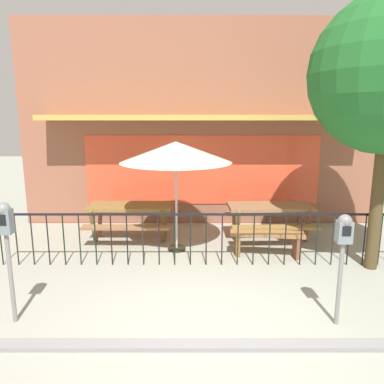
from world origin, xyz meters
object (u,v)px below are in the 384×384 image
(parking_meter_far, at_px, (343,240))
(patio_bench, at_px, (267,239))
(parking_meter_near, at_px, (5,231))
(picnic_table_left, at_px, (130,212))
(patio_umbrella, at_px, (176,152))
(picnic_table_right, at_px, (270,212))

(parking_meter_far, bearing_deg, patio_bench, 100.81)
(patio_bench, relative_size, parking_meter_near, 0.88)
(picnic_table_left, relative_size, patio_umbrella, 0.83)
(picnic_table_left, xyz_separation_m, patio_umbrella, (1.03, -0.66, 1.36))
(picnic_table_right, bearing_deg, patio_umbrella, -161.95)
(picnic_table_left, bearing_deg, picnic_table_right, -0.09)
(picnic_table_left, xyz_separation_m, picnic_table_right, (3.03, -0.00, 0.00))
(patio_umbrella, relative_size, parking_meter_far, 1.47)
(picnic_table_left, xyz_separation_m, parking_meter_near, (-0.99, -3.28, 0.64))
(parking_meter_far, bearing_deg, parking_meter_near, 179.23)
(patio_bench, height_order, parking_meter_far, parking_meter_far)
(parking_meter_near, bearing_deg, patio_bench, 31.20)
(patio_umbrella, xyz_separation_m, patio_bench, (1.75, -0.34, -1.62))
(patio_umbrella, relative_size, patio_bench, 1.53)
(parking_meter_far, bearing_deg, patio_umbrella, 129.29)
(patio_bench, bearing_deg, patio_umbrella, 169.00)
(patio_umbrella, bearing_deg, picnic_table_right, 18.05)
(patio_umbrella, bearing_deg, parking_meter_near, -127.68)
(picnic_table_left, height_order, parking_meter_far, parking_meter_far)
(patio_bench, distance_m, parking_meter_far, 2.51)
(picnic_table_left, height_order, patio_umbrella, patio_umbrella)
(picnic_table_right, xyz_separation_m, patio_umbrella, (-2.00, -0.65, 1.36))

